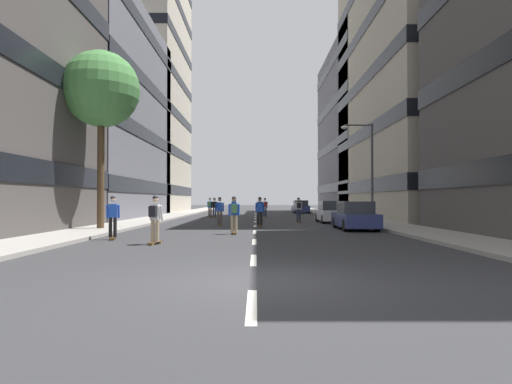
# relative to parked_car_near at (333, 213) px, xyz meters

# --- Properties ---
(ground_plane) EXTENTS (175.83, 175.83, 0.00)m
(ground_plane) POSITION_rel_parked_car_near_xyz_m (-5.40, 7.41, -0.70)
(ground_plane) COLOR #333335
(sidewalk_left) EXTENTS (2.85, 80.59, 0.14)m
(sidewalk_left) POSITION_rel_parked_car_near_xyz_m (-13.42, 11.07, -0.63)
(sidewalk_left) COLOR #9E9991
(sidewalk_left) RESTS_ON ground_plane
(sidewalk_right) EXTENTS (2.85, 80.59, 0.14)m
(sidewalk_right) POSITION_rel_parked_car_near_xyz_m (2.62, 11.07, -0.63)
(sidewalk_right) COLOR #9E9991
(sidewalk_right) RESTS_ON ground_plane
(lane_markings) EXTENTS (0.16, 67.20, 0.01)m
(lane_markings) POSITION_rel_parked_car_near_xyz_m (-5.40, 8.60, -0.70)
(lane_markings) COLOR silver
(lane_markings) RESTS_ON ground_plane
(building_left_mid) EXTENTS (15.66, 20.31, 18.09)m
(building_left_mid) POSITION_rel_parked_car_near_xyz_m (-22.62, 7.42, 8.43)
(building_left_mid) COLOR slate
(building_left_mid) RESTS_ON ground_plane
(building_left_far) EXTENTS (15.66, 17.42, 32.06)m
(building_left_far) POSITION_rel_parked_car_near_xyz_m (-22.62, 24.25, 15.42)
(building_left_far) COLOR #BCB29E
(building_left_far) RESTS_ON ground_plane
(building_right_mid) EXTENTS (15.66, 22.57, 27.58)m
(building_right_mid) POSITION_rel_parked_car_near_xyz_m (11.82, 7.42, 13.18)
(building_right_mid) COLOR #B2A893
(building_right_mid) RESTS_ON ground_plane
(building_right_far) EXTENTS (15.66, 21.76, 20.58)m
(building_right_far) POSITION_rel_parked_car_near_xyz_m (11.82, 24.25, 9.68)
(building_right_far) COLOR slate
(building_right_far) RESTS_ON ground_plane
(parked_car_near) EXTENTS (1.82, 4.40, 1.52)m
(parked_car_near) POSITION_rel_parked_car_near_xyz_m (0.00, 0.00, 0.00)
(parked_car_near) COLOR silver
(parked_car_near) RESTS_ON ground_plane
(parked_car_mid) EXTENTS (1.82, 4.40, 1.52)m
(parked_car_mid) POSITION_rel_parked_car_near_xyz_m (0.00, -7.17, 0.00)
(parked_car_mid) COLOR navy
(parked_car_mid) RESTS_ON ground_plane
(parked_car_far) EXTENTS (1.82, 4.40, 1.52)m
(parked_car_far) POSITION_rel_parked_car_near_xyz_m (0.00, 21.41, 0.00)
(parked_car_far) COLOR navy
(parked_car_far) RESTS_ON ground_plane
(street_tree_near) EXTENTS (3.95, 3.95, 9.23)m
(street_tree_near) POSITION_rel_parked_car_near_xyz_m (-13.42, -8.01, 6.65)
(street_tree_near) COLOR #4C3823
(street_tree_near) RESTS_ON sidewalk_left
(streetlamp_right) EXTENTS (2.13, 0.30, 6.50)m
(streetlamp_right) POSITION_rel_parked_car_near_xyz_m (1.97, -1.97, 3.44)
(streetlamp_right) COLOR #3F3F44
(streetlamp_right) RESTS_ON sidewalk_right
(skater_0) EXTENTS (0.57, 0.92, 1.78)m
(skater_0) POSITION_rel_parked_car_near_xyz_m (-11.15, -12.95, 0.29)
(skater_0) COLOR brown
(skater_0) RESTS_ON ground_plane
(skater_1) EXTENTS (0.57, 0.92, 1.78)m
(skater_1) POSITION_rel_parked_car_near_xyz_m (-9.00, -14.85, 0.32)
(skater_1) COLOR brown
(skater_1) RESTS_ON ground_plane
(skater_2) EXTENTS (0.55, 0.92, 1.78)m
(skater_2) POSITION_rel_parked_car_near_xyz_m (-6.36, -10.24, 0.32)
(skater_2) COLOR brown
(skater_2) RESTS_ON ground_plane
(skater_3) EXTENTS (0.55, 0.92, 1.78)m
(skater_3) POSITION_rel_parked_car_near_xyz_m (-5.01, 7.07, 0.32)
(skater_3) COLOR brown
(skater_3) RESTS_ON ground_plane
(skater_4) EXTENTS (0.56, 0.92, 1.78)m
(skater_4) POSITION_rel_parked_car_near_xyz_m (-2.26, 0.76, 0.32)
(skater_4) COLOR brown
(skater_4) RESTS_ON ground_plane
(skater_5) EXTENTS (0.56, 0.92, 1.78)m
(skater_5) POSITION_rel_parked_car_near_xyz_m (-7.75, 17.13, 0.29)
(skater_5) COLOR brown
(skater_5) RESTS_ON ground_plane
(skater_6) EXTENTS (0.57, 0.92, 1.78)m
(skater_6) POSITION_rel_parked_car_near_xyz_m (-8.99, 7.57, 0.29)
(skater_6) COLOR brown
(skater_6) RESTS_ON ground_plane
(skater_7) EXTENTS (0.56, 0.92, 1.78)m
(skater_7) POSITION_rel_parked_car_near_xyz_m (-4.52, 8.71, 0.32)
(skater_7) COLOR brown
(skater_7) RESTS_ON ground_plane
(skater_8) EXTENTS (0.56, 0.92, 1.78)m
(skater_8) POSITION_rel_parked_car_near_xyz_m (-9.54, 8.96, 0.32)
(skater_8) COLOR brown
(skater_8) RESTS_ON ground_plane
(skater_9) EXTENTS (0.54, 0.91, 1.78)m
(skater_9) POSITION_rel_parked_car_near_xyz_m (-5.11, -4.78, 0.29)
(skater_9) COLOR brown
(skater_9) RESTS_ON ground_plane
(skater_10) EXTENTS (0.55, 0.92, 1.78)m
(skater_10) POSITION_rel_parked_car_near_xyz_m (-7.61, -3.43, 0.29)
(skater_10) COLOR brown
(skater_10) RESTS_ON ground_plane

